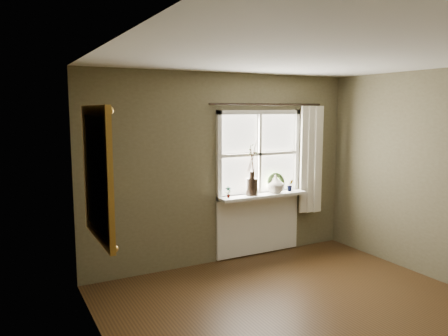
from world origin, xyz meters
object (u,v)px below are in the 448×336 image
object	(u,v)px
wreath	(276,184)
gilt_mirror	(97,173)
dark_jug	(252,187)
cream_vase	(276,184)

from	to	relation	value
wreath	gilt_mirror	xyz separation A→B (m)	(-2.76, -1.09, 0.50)
dark_jug	cream_vase	size ratio (longest dim) A/B	0.93
cream_vase	dark_jug	bearing A→B (deg)	180.00
gilt_mirror	cream_vase	bearing A→B (deg)	20.98
dark_jug	gilt_mirror	bearing A→B (deg)	-155.79
dark_jug	wreath	xyz separation A→B (m)	(0.43, 0.04, -0.01)
dark_jug	gilt_mirror	xyz separation A→B (m)	(-2.33, -1.05, 0.49)
cream_vase	gilt_mirror	world-z (taller)	gilt_mirror
wreath	gilt_mirror	world-z (taller)	gilt_mirror
wreath	gilt_mirror	bearing A→B (deg)	-157.94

